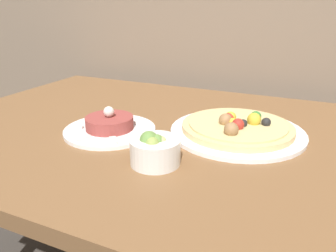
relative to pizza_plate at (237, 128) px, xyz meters
The scene contains 4 objects.
dining_table 0.24m from the pizza_plate, 168.70° to the right, with size 1.26×0.88×0.74m.
pizza_plate is the anchor object (origin of this frame).
tartare_plate 0.33m from the pizza_plate, 157.93° to the right, with size 0.23×0.23×0.07m.
small_bowl 0.26m from the pizza_plate, 117.06° to the right, with size 0.10×0.10×0.07m.
Camera 1 is at (0.36, -0.29, 1.05)m, focal length 35.00 mm.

